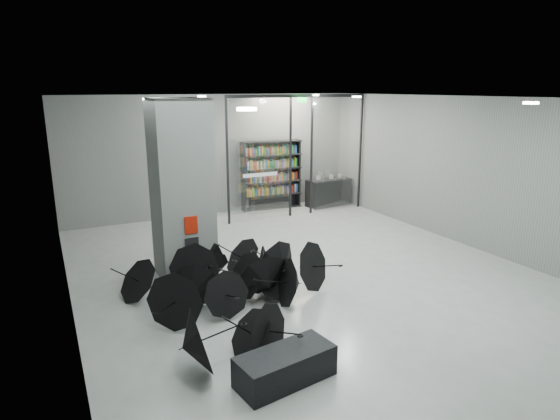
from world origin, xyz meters
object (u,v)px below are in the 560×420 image
umbrella_cluster (236,290)px  bookshelf (271,175)px  column (182,190)px  shop_counter (328,192)px  bench (285,366)px

umbrella_cluster → bookshelf: bearing=59.3°
column → shop_counter: 7.89m
bookshelf → umbrella_cluster: bookshelf is taller
bookshelf → column: bearing=-128.2°
shop_counter → bench: bearing=-131.2°
bench → umbrella_cluster: bearing=75.4°
column → bench: 5.05m
column → umbrella_cluster: size_ratio=0.85×
bench → umbrella_cluster: 2.71m
bookshelf → shop_counter: bookshelf is taller
column → bench: column is taller
column → bookshelf: size_ratio=1.66×
bench → shop_counter: size_ratio=0.90×
bench → bookshelf: size_ratio=0.61×
bookshelf → umbrella_cluster: bearing=-115.5°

